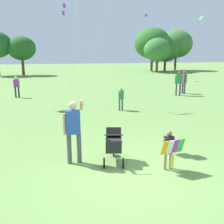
# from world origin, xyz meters

# --- Properties ---
(ground_plane) EXTENTS (120.00, 120.00, 0.00)m
(ground_plane) POSITION_xyz_m (0.00, 0.00, 0.00)
(ground_plane) COLOR #668E47
(treeline_distant) EXTENTS (31.08, 7.94, 6.64)m
(treeline_distant) POSITION_xyz_m (10.84, 31.85, 3.90)
(treeline_distant) COLOR brown
(treeline_distant) RESTS_ON ground
(child_with_butterfly_kite) EXTENTS (0.67, 0.39, 1.08)m
(child_with_butterfly_kite) POSITION_xyz_m (1.05, 0.06, 0.64)
(child_with_butterfly_kite) COLOR #7F705B
(child_with_butterfly_kite) RESTS_ON ground
(person_adult_flyer) EXTENTS (0.60, 0.54, 1.87)m
(person_adult_flyer) POSITION_xyz_m (-1.36, 1.03, 1.08)
(person_adult_flyer) COLOR #4C4C51
(person_adult_flyer) RESTS_ON ground
(stroller) EXTENTS (0.67, 1.12, 1.03)m
(stroller) POSITION_xyz_m (-0.26, 0.88, 0.61)
(stroller) COLOR black
(stroller) RESTS_ON ground
(person_red_shirt) EXTENTS (0.46, 0.27, 1.46)m
(person_red_shirt) POSITION_xyz_m (-4.38, 12.36, 0.86)
(person_red_shirt) COLOR #232328
(person_red_shirt) RESTS_ON ground
(person_sitting_far) EXTENTS (0.25, 0.54, 1.67)m
(person_sitting_far) POSITION_xyz_m (7.50, 11.43, 0.99)
(person_sitting_far) COLOR #33384C
(person_sitting_far) RESTS_ON ground
(person_couple_left) EXTENTS (0.37, 0.27, 1.26)m
(person_couple_left) POSITION_xyz_m (1.57, 7.12, 0.74)
(person_couple_left) COLOR #4C4C51
(person_couple_left) RESTS_ON ground
(person_kid_running) EXTENTS (0.56, 0.30, 1.76)m
(person_kid_running) POSITION_xyz_m (6.75, 10.80, 1.04)
(person_kid_running) COLOR #4C4C51
(person_kid_running) RESTS_ON ground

